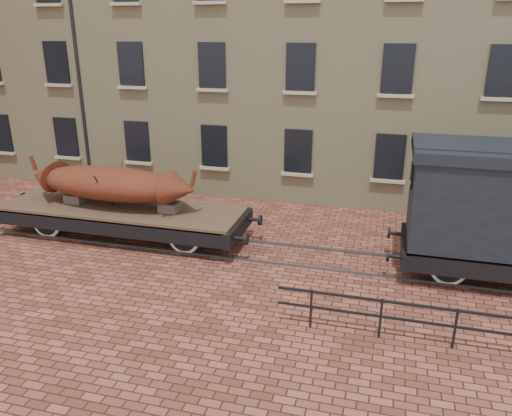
# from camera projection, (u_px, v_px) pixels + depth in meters

# --- Properties ---
(ground) EXTENTS (90.00, 90.00, 0.00)m
(ground) POSITION_uv_depth(u_px,v_px,m) (237.00, 249.00, 16.12)
(ground) COLOR #5A2D22
(warehouse_cream) EXTENTS (40.00, 10.19, 14.00)m
(warehouse_cream) POSITION_uv_depth(u_px,v_px,m) (367.00, 22.00, 22.09)
(warehouse_cream) COLOR #CCBF8B
(warehouse_cream) RESTS_ON ground
(rail_track) EXTENTS (30.00, 1.52, 0.06)m
(rail_track) POSITION_uv_depth(u_px,v_px,m) (237.00, 249.00, 16.11)
(rail_track) COLOR #59595E
(rail_track) RESTS_ON ground
(flatcar_wagon) EXTENTS (9.28, 2.52, 1.40)m
(flatcar_wagon) POSITION_uv_depth(u_px,v_px,m) (122.00, 213.00, 16.83)
(flatcar_wagon) COLOR #403729
(flatcar_wagon) RESTS_ON ground
(iron_boat) EXTENTS (6.28, 1.94, 1.51)m
(iron_boat) POSITION_uv_depth(u_px,v_px,m) (110.00, 183.00, 16.57)
(iron_boat) COLOR maroon
(iron_boat) RESTS_ON flatcar_wagon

